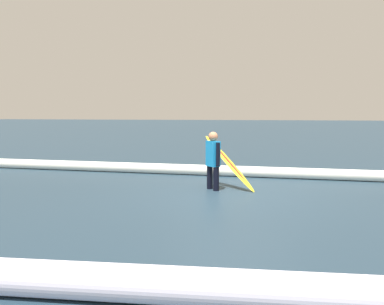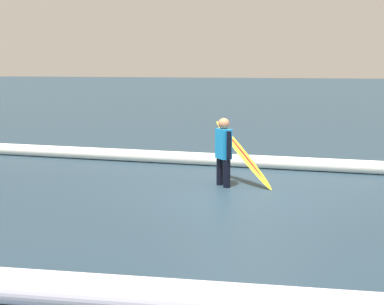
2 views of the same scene
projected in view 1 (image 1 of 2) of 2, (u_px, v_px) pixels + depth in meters
The scene contains 5 objects.
ground_plane at pixel (232, 195), 9.30m from camera, with size 178.81×178.81×0.00m, color #233747.
surfer at pixel (213, 158), 9.88m from camera, with size 0.37×0.44×1.35m.
surfboard at pixel (229, 163), 10.11m from camera, with size 1.41×1.05×1.24m.
wave_crest_foreground at pixel (216, 171), 12.13m from camera, with size 0.30×0.30×16.61m, color white.
wave_crest_midground at pixel (242, 289), 3.92m from camera, with size 0.36×0.36×19.76m, color white.
Camera 1 is at (-1.01, 9.16, 1.80)m, focal length 40.06 mm.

